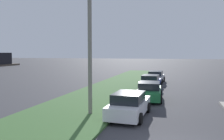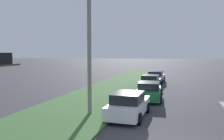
{
  "view_description": "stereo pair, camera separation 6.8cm",
  "coord_description": "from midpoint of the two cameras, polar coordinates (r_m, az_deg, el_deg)",
  "views": [
    {
      "loc": [
        -8.71,
        0.28,
        3.76
      ],
      "look_at": [
        17.0,
        7.36,
        1.82
      ],
      "focal_mm": 37.26,
      "sensor_mm": 36.0,
      "label": 1
    },
    {
      "loc": [
        -8.69,
        0.21,
        3.76
      ],
      "look_at": [
        17.0,
        7.36,
        1.82
      ],
      "focal_mm": 37.26,
      "sensor_mm": 36.0,
      "label": 2
    }
  ],
  "objects": [
    {
      "name": "parked_car_blue",
      "position": [
        24.95,
        9.52,
        -2.91
      ],
      "size": [
        4.37,
        2.16,
        1.47
      ],
      "rotation": [
        0.0,
        0.0,
        -0.04
      ],
      "color": "#23389E",
      "rests_on": "ground"
    },
    {
      "name": "parked_car_white",
      "position": [
        13.86,
        4.23,
        -8.55
      ],
      "size": [
        4.38,
        2.17,
        1.47
      ],
      "rotation": [
        0.0,
        0.0,
        -0.05
      ],
      "color": "silver",
      "rests_on": "ground"
    },
    {
      "name": "grass_median",
      "position": [
        20.1,
        -3.29,
        -6.46
      ],
      "size": [
        60.0,
        6.0,
        0.12
      ],
      "primitive_type": "cube",
      "color": "#3D6633",
      "rests_on": "ground"
    },
    {
      "name": "parked_car_silver",
      "position": [
        30.36,
        10.79,
        -1.67
      ],
      "size": [
        4.38,
        2.18,
        1.47
      ],
      "rotation": [
        0.0,
        0.0,
        -0.05
      ],
      "color": "#B2B5BA",
      "rests_on": "ground"
    },
    {
      "name": "parked_car_green",
      "position": [
        18.92,
        9.18,
        -5.16
      ],
      "size": [
        4.39,
        2.21,
        1.47
      ],
      "rotation": [
        0.0,
        0.0,
        0.06
      ],
      "color": "#1E6B38",
      "rests_on": "ground"
    },
    {
      "name": "streetlight",
      "position": [
        13.86,
        -4.01,
        6.75
      ],
      "size": [
        0.78,
        2.86,
        7.5
      ],
      "color": "gray",
      "rests_on": "ground"
    }
  ]
}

